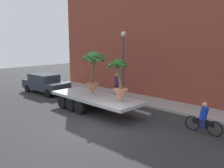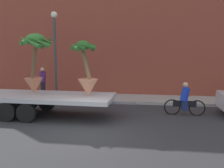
# 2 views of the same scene
# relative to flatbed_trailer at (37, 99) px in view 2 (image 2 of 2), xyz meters

# --- Properties ---
(ground_plane) EXTENTS (60.00, 60.00, 0.00)m
(ground_plane) POSITION_rel_flatbed_trailer_xyz_m (2.71, -2.00, -0.77)
(ground_plane) COLOR #2D2D30
(sidewalk) EXTENTS (24.00, 2.20, 0.15)m
(sidewalk) POSITION_rel_flatbed_trailer_xyz_m (2.71, 4.10, -0.69)
(sidewalk) COLOR #A39E99
(sidewalk) RESTS_ON ground
(building_facade) EXTENTS (24.00, 1.20, 9.77)m
(building_facade) POSITION_rel_flatbed_trailer_xyz_m (2.71, 5.80, 4.12)
(building_facade) COLOR brown
(building_facade) RESTS_ON ground
(flatbed_trailer) EXTENTS (7.34, 2.34, 0.98)m
(flatbed_trailer) POSITION_rel_flatbed_trailer_xyz_m (0.00, 0.00, 0.00)
(flatbed_trailer) COLOR #B7BABF
(flatbed_trailer) RESTS_ON ground
(potted_palm_rear) EXTENTS (1.27, 1.25, 2.37)m
(potted_palm_rear) POSITION_rel_flatbed_trailer_xyz_m (2.30, -0.02, 1.27)
(potted_palm_rear) COLOR tan
(potted_palm_rear) RESTS_ON flatbed_trailer
(potted_palm_middle) EXTENTS (1.71, 1.68, 2.69)m
(potted_palm_middle) POSITION_rel_flatbed_trailer_xyz_m (-0.13, 0.26, 1.76)
(potted_palm_middle) COLOR #C17251
(potted_palm_middle) RESTS_ON flatbed_trailer
(cyclist) EXTENTS (1.84, 0.35, 1.54)m
(cyclist) POSITION_rel_flatbed_trailer_xyz_m (6.56, 1.17, -0.10)
(cyclist) COLOR black
(cyclist) RESTS_ON ground
(pedestrian_near_gate) EXTENTS (0.36, 0.36, 1.71)m
(pedestrian_near_gate) POSITION_rel_flatbed_trailer_xyz_m (-1.26, 3.66, 0.28)
(pedestrian_near_gate) COLOR black
(pedestrian_near_gate) RESTS_ON sidewalk
(street_lamp) EXTENTS (0.36, 0.36, 4.83)m
(street_lamp) POSITION_rel_flatbed_trailer_xyz_m (-0.31, 3.30, 2.46)
(street_lamp) COLOR #383D42
(street_lamp) RESTS_ON sidewalk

